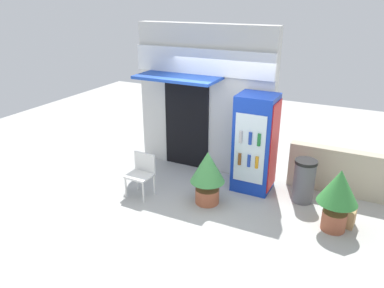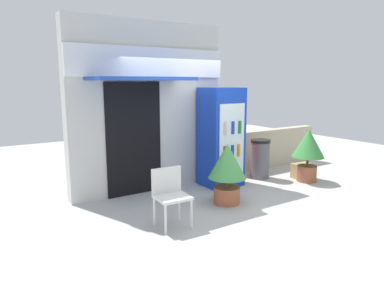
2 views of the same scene
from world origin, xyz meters
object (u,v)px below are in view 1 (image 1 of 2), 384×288
Objects in this scene: potted_plant_curbside at (338,193)px; plastic_chair at (142,171)px; cardboard_box at (342,216)px; drink_cooler at (255,143)px; trash_bin at (304,181)px; potted_plant_near_shop at (208,172)px.

plastic_chair is at bearing -173.28° from potted_plant_curbside.
plastic_chair is at bearing -169.89° from cardboard_box.
drink_cooler is 1.16m from trash_bin.
trash_bin reaches higher than plastic_chair.
trash_bin reaches higher than cardboard_box.
drink_cooler is 2.29m from plastic_chair.
cardboard_box is at bearing -32.83° from trash_bin.
cardboard_box is at bearing 63.83° from potted_plant_curbside.
potted_plant_curbside is (2.26, 0.14, 0.07)m from potted_plant_near_shop.
plastic_chair is 3.57m from potted_plant_curbside.
drink_cooler is at bearing 175.98° from trash_bin.
potted_plant_curbside is 1.02m from trash_bin.
drink_cooler reaches higher than potted_plant_curbside.
drink_cooler reaches higher than trash_bin.
trash_bin is 2.08× the size of cardboard_box.
trash_bin is (1.01, -0.07, -0.55)m from drink_cooler.
plastic_chair is at bearing -146.94° from drink_cooler.
potted_plant_near_shop is at bearing -122.38° from drink_cooler.
potted_plant_curbside is (1.67, -0.80, -0.28)m from drink_cooler.
plastic_chair is 0.76× the size of potted_plant_curbside.
potted_plant_near_shop is (-0.60, -0.94, -0.35)m from drink_cooler.
potted_plant_near_shop reaches higher than cardboard_box.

